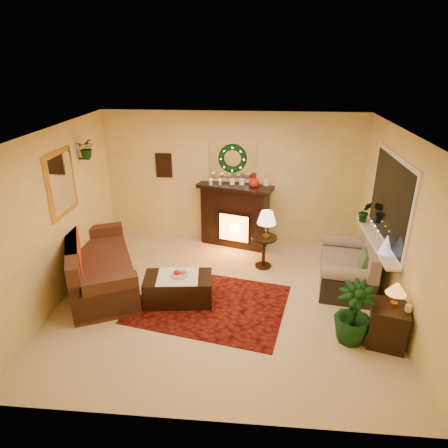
# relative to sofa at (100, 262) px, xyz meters

# --- Properties ---
(floor) EXTENTS (5.00, 5.00, 0.00)m
(floor) POSITION_rel_sofa_xyz_m (2.03, -0.29, -0.43)
(floor) COLOR beige
(floor) RESTS_ON ground
(ceiling) EXTENTS (5.00, 5.00, 0.00)m
(ceiling) POSITION_rel_sofa_xyz_m (2.03, -0.29, 2.17)
(ceiling) COLOR white
(ceiling) RESTS_ON ground
(wall_back) EXTENTS (5.00, 5.00, 0.00)m
(wall_back) POSITION_rel_sofa_xyz_m (2.03, 1.96, 0.87)
(wall_back) COLOR #EFD88C
(wall_back) RESTS_ON ground
(wall_front) EXTENTS (5.00, 5.00, 0.00)m
(wall_front) POSITION_rel_sofa_xyz_m (2.03, -2.54, 0.87)
(wall_front) COLOR #EFD88C
(wall_front) RESTS_ON ground
(wall_left) EXTENTS (4.50, 4.50, 0.00)m
(wall_left) POSITION_rel_sofa_xyz_m (-0.47, -0.29, 0.87)
(wall_left) COLOR #EFD88C
(wall_left) RESTS_ON ground
(wall_right) EXTENTS (4.50, 4.50, 0.00)m
(wall_right) POSITION_rel_sofa_xyz_m (4.53, -0.29, 0.87)
(wall_right) COLOR #EFD88C
(wall_right) RESTS_ON ground
(area_rug) EXTENTS (2.56, 2.12, 0.01)m
(area_rug) POSITION_rel_sofa_xyz_m (1.85, -0.42, -0.42)
(area_rug) COLOR #640608
(area_rug) RESTS_ON floor
(sofa) EXTENTS (1.76, 2.35, 0.92)m
(sofa) POSITION_rel_sofa_xyz_m (0.00, 0.00, 0.00)
(sofa) COLOR brown
(sofa) RESTS_ON floor
(red_throw) EXTENTS (0.75, 1.22, 0.02)m
(red_throw) POSITION_rel_sofa_xyz_m (-0.09, 0.16, 0.03)
(red_throw) COLOR #C51F00
(red_throw) RESTS_ON sofa
(fireplace) EXTENTS (1.35, 0.75, 1.18)m
(fireplace) POSITION_rel_sofa_xyz_m (2.09, 1.75, 0.12)
(fireplace) COLOR black
(fireplace) RESTS_ON floor
(poinsettia) EXTENTS (0.20, 0.20, 0.20)m
(poinsettia) POSITION_rel_sofa_xyz_m (2.46, 1.73, 0.87)
(poinsettia) COLOR red
(poinsettia) RESTS_ON fireplace
(mantel_candle_a) EXTENTS (0.06, 0.06, 0.19)m
(mantel_candle_a) POSITION_rel_sofa_xyz_m (1.63, 1.70, 0.83)
(mantel_candle_a) COLOR white
(mantel_candle_a) RESTS_ON fireplace
(mantel_candle_b) EXTENTS (0.06, 0.06, 0.17)m
(mantel_candle_b) POSITION_rel_sofa_xyz_m (1.81, 1.73, 0.83)
(mantel_candle_b) COLOR white
(mantel_candle_b) RESTS_ON fireplace
(mantel_mirror) EXTENTS (0.92, 0.02, 0.72)m
(mantel_mirror) POSITION_rel_sofa_xyz_m (2.03, 1.94, 1.27)
(mantel_mirror) COLOR white
(mantel_mirror) RESTS_ON wall_back
(wreath) EXTENTS (0.55, 0.11, 0.55)m
(wreath) POSITION_rel_sofa_xyz_m (2.03, 1.90, 1.29)
(wreath) COLOR #194719
(wreath) RESTS_ON wall_back
(wall_art) EXTENTS (0.32, 0.03, 0.48)m
(wall_art) POSITION_rel_sofa_xyz_m (0.68, 1.94, 1.12)
(wall_art) COLOR #381E11
(wall_art) RESTS_ON wall_back
(gold_mirror) EXTENTS (0.03, 0.84, 1.00)m
(gold_mirror) POSITION_rel_sofa_xyz_m (-0.45, 0.01, 1.32)
(gold_mirror) COLOR gold
(gold_mirror) RESTS_ON wall_left
(hanging_plant) EXTENTS (0.33, 0.28, 0.36)m
(hanging_plant) POSITION_rel_sofa_xyz_m (-0.31, 0.76, 1.54)
(hanging_plant) COLOR #194719
(hanging_plant) RESTS_ON wall_left
(loveseat) EXTENTS (1.04, 1.54, 0.83)m
(loveseat) POSITION_rel_sofa_xyz_m (4.05, 0.39, -0.01)
(loveseat) COLOR gray
(loveseat) RESTS_ON floor
(window_frame) EXTENTS (0.03, 1.86, 1.36)m
(window_frame) POSITION_rel_sofa_xyz_m (4.51, 0.26, 1.12)
(window_frame) COLOR white
(window_frame) RESTS_ON wall_right
(window_glass) EXTENTS (0.02, 1.70, 1.22)m
(window_glass) POSITION_rel_sofa_xyz_m (4.50, 0.26, 1.12)
(window_glass) COLOR black
(window_glass) RESTS_ON wall_right
(window_sill) EXTENTS (0.22, 1.86, 0.04)m
(window_sill) POSITION_rel_sofa_xyz_m (4.41, 0.26, 0.44)
(window_sill) COLOR white
(window_sill) RESTS_ON wall_right
(mini_tree) EXTENTS (0.19, 0.19, 0.29)m
(mini_tree) POSITION_rel_sofa_xyz_m (4.40, -0.20, 0.61)
(mini_tree) COLOR white
(mini_tree) RESTS_ON window_sill
(sill_plant) EXTENTS (0.27, 0.21, 0.48)m
(sill_plant) POSITION_rel_sofa_xyz_m (4.37, 0.98, 0.66)
(sill_plant) COLOR #1B4316
(sill_plant) RESTS_ON window_sill
(side_table_round) EXTENTS (0.59, 0.59, 0.59)m
(side_table_round) POSITION_rel_sofa_xyz_m (2.67, 0.85, -0.10)
(side_table_round) COLOR black
(side_table_round) RESTS_ON floor
(lamp_cream) EXTENTS (0.33, 0.33, 0.51)m
(lamp_cream) POSITION_rel_sofa_xyz_m (2.70, 0.82, 0.45)
(lamp_cream) COLOR beige
(lamp_cream) RESTS_ON side_table_round
(end_table_square) EXTENTS (0.57, 0.57, 0.57)m
(end_table_square) POSITION_rel_sofa_xyz_m (4.29, -1.10, -0.16)
(end_table_square) COLOR black
(end_table_square) RESTS_ON floor
(lamp_tiffany) EXTENTS (0.26, 0.26, 0.38)m
(lamp_tiffany) POSITION_rel_sofa_xyz_m (4.32, -1.07, 0.32)
(lamp_tiffany) COLOR orange
(lamp_tiffany) RESTS_ON end_table_square
(coffee_table) EXTENTS (1.09, 0.68, 0.43)m
(coffee_table) POSITION_rel_sofa_xyz_m (1.36, -0.37, -0.22)
(coffee_table) COLOR #513117
(coffee_table) RESTS_ON floor
(fruit_bowl) EXTENTS (0.26, 0.26, 0.06)m
(fruit_bowl) POSITION_rel_sofa_xyz_m (1.39, -0.36, 0.02)
(fruit_bowl) COLOR #BBB9AB
(fruit_bowl) RESTS_ON coffee_table
(floor_palm) EXTENTS (1.69, 1.69, 2.61)m
(floor_palm) POSITION_rel_sofa_xyz_m (3.84, -1.08, 0.02)
(floor_palm) COLOR #1B4914
(floor_palm) RESTS_ON floor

